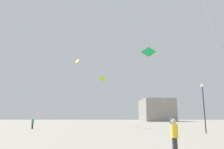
{
  "coord_description": "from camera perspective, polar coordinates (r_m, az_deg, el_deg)",
  "views": [
    {
      "loc": [
        0.7,
        -4.95,
        1.68
      ],
      "look_at": [
        0.0,
        18.48,
        6.37
      ],
      "focal_mm": 34.32,
      "sensor_mm": 36.0,
      "label": 1
    }
  ],
  "objects": [
    {
      "name": "person_in_yellow",
      "position": [
        10.86,
        16.28,
        -15.09
      ],
      "size": [
        0.35,
        0.35,
        1.61
      ],
      "rotation": [
        0.0,
        0.0,
        5.52
      ],
      "color": "#2D2D33",
      "rests_on": "ground_plane"
    },
    {
      "name": "person_in_teal",
      "position": [
        36.76,
        15.41,
        -12.17
      ],
      "size": [
        0.35,
        0.35,
        1.6
      ],
      "rotation": [
        0.0,
        0.0,
        1.06
      ],
      "color": "#2D2D33",
      "rests_on": "ground_plane"
    },
    {
      "name": "person_in_green",
      "position": [
        34.2,
        -20.4,
        -11.97
      ],
      "size": [
        0.35,
        0.35,
        1.6
      ],
      "rotation": [
        0.0,
        0.0,
        3.09
      ],
      "color": "#2D2D33",
      "rests_on": "ground_plane"
    },
    {
      "name": "kite_emerald_delta",
      "position": [
        32.75,
        9.78,
        5.65
      ],
      "size": [
        4.79,
        5.12,
        10.48
      ],
      "color": "green"
    },
    {
      "name": "kite_amber_diamond",
      "position": [
        44.87,
        -9.47,
        3.42
      ],
      "size": [
        4.64,
        11.53,
        12.34
      ],
      "color": "yellow"
    },
    {
      "name": "kite_lime_diamond",
      "position": [
        36.46,
        -2.74,
        -1.09
      ],
      "size": [
        10.69,
        4.83,
        7.3
      ],
      "color": "#8CD12D"
    },
    {
      "name": "building_left_hall",
      "position": [
        95.53,
        11.7,
        -9.32
      ],
      "size": [
        13.67,
        18.66,
        9.25
      ],
      "color": "gray",
      "rests_on": "ground_plane"
    },
    {
      "name": "lamppost_east",
      "position": [
        25.43,
        23.17,
        -6.29
      ],
      "size": [
        0.36,
        0.36,
        5.27
      ],
      "color": "#2D2D30",
      "rests_on": "ground_plane"
    }
  ]
}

